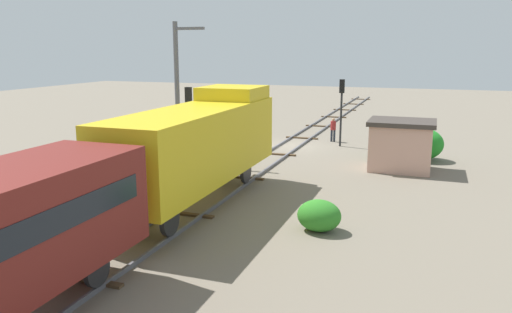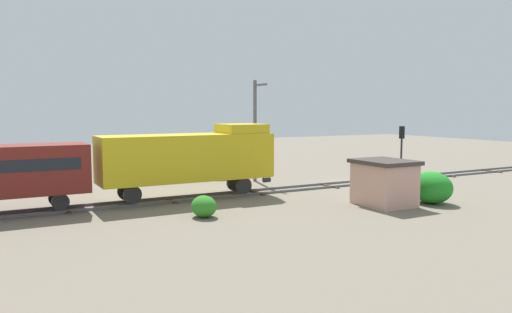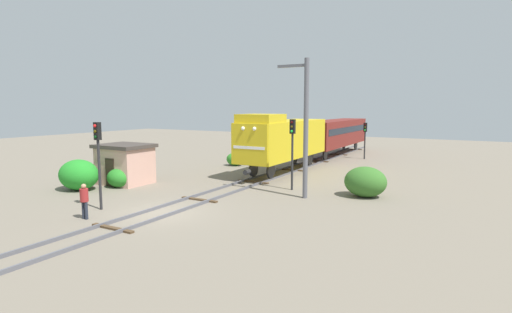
{
  "view_description": "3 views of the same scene",
  "coord_description": "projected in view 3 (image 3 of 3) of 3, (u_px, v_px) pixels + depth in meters",
  "views": [
    {
      "loc": [
        -9.0,
        32.32,
        6.5
      ],
      "look_at": [
        -0.88,
        9.5,
        1.26
      ],
      "focal_mm": 35.0,
      "sensor_mm": 36.0,
      "label": 1
    },
    {
      "loc": [
        -29.75,
        25.44,
        5.79
      ],
      "look_at": [
        0.83,
        8.77,
        2.43
      ],
      "focal_mm": 35.0,
      "sensor_mm": 36.0,
      "label": 2
    },
    {
      "loc": [
        13.73,
        -14.67,
        5.33
      ],
      "look_at": [
        -0.34,
        10.25,
        1.7
      ],
      "focal_mm": 28.0,
      "sensor_mm": 36.0,
      "label": 3
    }
  ],
  "objects": [
    {
      "name": "railway_track",
      "position": [
        162.0,
        211.0,
        20.03
      ],
      "size": [
        2.4,
        73.88,
        0.16
      ],
      "color": "#595960",
      "rests_on": "ground"
    },
    {
      "name": "catenary_mast",
      "position": [
        305.0,
        125.0,
        22.79
      ],
      "size": [
        1.94,
        0.28,
        8.01
      ],
      "color": "#595960",
      "rests_on": "ground"
    },
    {
      "name": "traffic_signal_near",
      "position": [
        98.0,
        150.0,
        20.3
      ],
      "size": [
        0.32,
        0.34,
        4.52
      ],
      "color": "#262628",
      "rests_on": "ground"
    },
    {
      "name": "traffic_signal_mid",
      "position": [
        292.0,
        141.0,
        25.15
      ],
      "size": [
        0.32,
        0.34,
        4.5
      ],
      "color": "#262628",
      "rests_on": "ground"
    },
    {
      "name": "traffic_signal_far",
      "position": [
        365.0,
        134.0,
        40.06
      ],
      "size": [
        0.32,
        0.34,
        3.67
      ],
      "color": "#262628",
      "rests_on": "ground"
    },
    {
      "name": "worker_near_track",
      "position": [
        84.0,
        198.0,
        18.82
      ],
      "size": [
        0.38,
        0.38,
        1.7
      ],
      "rotation": [
        0.0,
        0.0,
        1.94
      ],
      "color": "#262B38",
      "rests_on": "ground"
    },
    {
      "name": "bush_near",
      "position": [
        365.0,
        182.0,
        23.46
      ],
      "size": [
        2.48,
        2.03,
        1.8
      ],
      "primitive_type": "ellipsoid",
      "color": "#356926",
      "rests_on": "ground"
    },
    {
      "name": "locomotive",
      "position": [
        283.0,
        138.0,
        31.78
      ],
      "size": [
        2.9,
        11.6,
        4.6
      ],
      "color": "gold",
      "rests_on": "railway_track"
    },
    {
      "name": "passenger_car_leading",
      "position": [
        336.0,
        132.0,
        43.33
      ],
      "size": [
        2.84,
        14.0,
        3.66
      ],
      "color": "maroon",
      "rests_on": "railway_track"
    },
    {
      "name": "bush_back",
      "position": [
        119.0,
        178.0,
        26.26
      ],
      "size": [
        1.74,
        1.42,
        1.26
      ],
      "primitive_type": "ellipsoid",
      "color": "#298026",
      "rests_on": "ground"
    },
    {
      "name": "bush_mid",
      "position": [
        235.0,
        159.0,
        35.84
      ],
      "size": [
        1.61,
        1.31,
        1.17
      ],
      "primitive_type": "ellipsoid",
      "color": "#308126",
      "rests_on": "ground"
    },
    {
      "name": "bush_far",
      "position": [
        79.0,
        175.0,
        25.4
      ],
      "size": [
        2.69,
        2.2,
        1.96
      ],
      "primitive_type": "ellipsoid",
      "color": "#238A26",
      "rests_on": "ground"
    },
    {
      "name": "ground_plane",
      "position": [
        162.0,
        213.0,
        20.03
      ],
      "size": [
        110.81,
        110.81,
        0.0
      ],
      "primitive_type": "plane",
      "color": "#756B5B"
    },
    {
      "name": "relay_hut",
      "position": [
        125.0,
        164.0,
        27.46
      ],
      "size": [
        3.5,
        2.9,
        2.74
      ],
      "color": "#D19E8C",
      "rests_on": "ground"
    }
  ]
}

